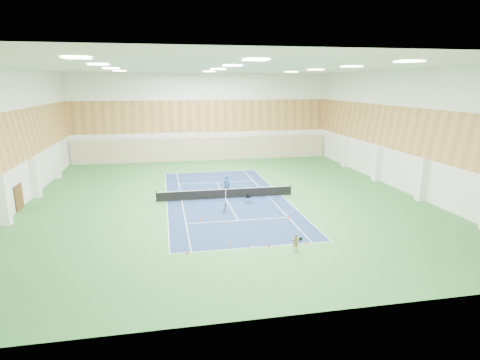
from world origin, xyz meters
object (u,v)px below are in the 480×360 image
object	(u,v)px
tennis_net	(226,193)
ball_cart	(248,199)
coach	(226,185)
child_apron	(296,243)
child_court	(226,208)

from	to	relation	value
tennis_net	ball_cart	world-z (taller)	tennis_net
coach	ball_cart	bearing A→B (deg)	134.20
child_apron	tennis_net	bearing A→B (deg)	100.11
child_apron	ball_cart	distance (m)	11.19
tennis_net	child_court	size ratio (longest dim) A/B	13.18
coach	child_court	size ratio (longest dim) A/B	1.96
tennis_net	coach	world-z (taller)	coach
tennis_net	ball_cart	xyz separation A→B (m)	(1.74, -1.88, -0.15)
child_court	tennis_net	bearing A→B (deg)	81.65
child_court	child_apron	xyz separation A→B (m)	(3.22, -8.61, 0.11)
child_apron	child_court	bearing A→B (deg)	109.69
tennis_net	child_court	bearing A→B (deg)	-99.06
tennis_net	child_apron	bearing A→B (deg)	-79.08
child_court	child_apron	size ratio (longest dim) A/B	0.81
child_court	child_apron	distance (m)	9.20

